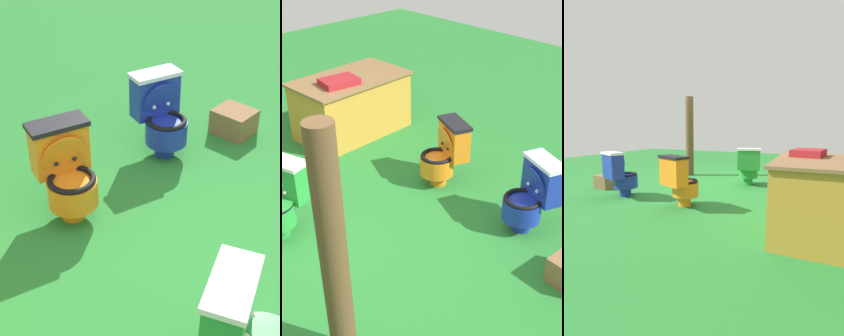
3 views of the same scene
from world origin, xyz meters
TOP-DOWN VIEW (x-y plane):
  - ground at (0.00, 0.00)m, footprint 14.00×14.00m
  - toilet_orange at (1.48, 0.16)m, footprint 0.61×0.56m
  - toilet_blue at (1.46, -0.98)m, footprint 0.61×0.56m
  - vendor_table at (1.53, 1.88)m, footprint 1.49×0.92m
  - wooden_post at (-0.69, -0.93)m, footprint 0.18×0.18m

SIDE VIEW (x-z plane):
  - ground at x=0.00m, z-range 0.00..0.00m
  - toilet_orange at x=1.48m, z-range 0.01..0.74m
  - toilet_blue at x=1.46m, z-range 0.01..0.74m
  - vendor_table at x=1.53m, z-range -0.03..0.82m
  - wooden_post at x=-0.69m, z-range 0.00..1.81m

